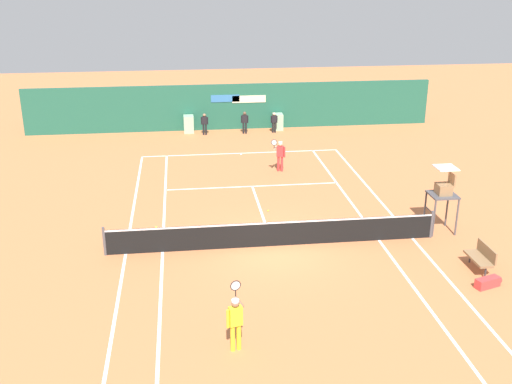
# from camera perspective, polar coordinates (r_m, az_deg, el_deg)

# --- Properties ---
(ground_plane) EXTENTS (80.00, 80.00, 0.01)m
(ground_plane) POSITION_cam_1_polar(r_m,az_deg,el_deg) (22.83, 1.38, -4.44)
(ground_plane) COLOR #C67042
(tennis_net) EXTENTS (12.10, 0.10, 1.07)m
(tennis_net) POSITION_cam_1_polar(r_m,az_deg,el_deg) (22.10, 1.61, -3.88)
(tennis_net) COLOR #4C4C51
(tennis_net) RESTS_ON ground_plane
(sponsor_back_wall) EXTENTS (25.00, 1.02, 2.79)m
(sponsor_back_wall) POSITION_cam_1_polar(r_m,az_deg,el_deg) (37.90, -2.27, 7.92)
(sponsor_back_wall) COLOR #1E5642
(sponsor_back_wall) RESTS_ON ground_plane
(umpire_chair) EXTENTS (1.00, 1.00, 2.59)m
(umpire_chair) POSITION_cam_1_polar(r_m,az_deg,el_deg) (23.96, 17.17, 0.10)
(umpire_chair) COLOR #47474C
(umpire_chair) RESTS_ON ground_plane
(player_bench) EXTENTS (0.54, 1.28, 0.88)m
(player_bench) POSITION_cam_1_polar(r_m,az_deg,el_deg) (21.78, 20.38, -5.65)
(player_bench) COLOR #38383D
(player_bench) RESTS_ON ground_plane
(equipment_bag) EXTENTS (0.99, 0.54, 0.32)m
(equipment_bag) POSITION_cam_1_polar(r_m,az_deg,el_deg) (20.96, 21.06, -7.87)
(equipment_bag) COLOR #DB3838
(equipment_bag) RESTS_ON ground_plane
(player_on_baseline) EXTENTS (0.76, 0.62, 1.76)m
(player_on_baseline) POSITION_cam_1_polar(r_m,az_deg,el_deg) (29.98, 2.26, 3.62)
(player_on_baseline) COLOR red
(player_on_baseline) RESTS_ON ground_plane
(player_near_side) EXTENTS (0.49, 0.76, 1.78)m
(player_near_side) POSITION_cam_1_polar(r_m,az_deg,el_deg) (16.31, -1.94, -11.80)
(player_near_side) COLOR yellow
(player_near_side) RESTS_ON ground_plane
(ball_kid_centre_post) EXTENTS (0.44, 0.19, 1.31)m
(ball_kid_centre_post) POSITION_cam_1_polar(r_m,az_deg,el_deg) (36.76, -4.84, 6.50)
(ball_kid_centre_post) COLOR black
(ball_kid_centre_post) RESTS_ON ground_plane
(ball_kid_right_post) EXTENTS (0.45, 0.21, 1.35)m
(ball_kid_right_post) POSITION_cam_1_polar(r_m,az_deg,el_deg) (36.92, -1.07, 6.67)
(ball_kid_right_post) COLOR black
(ball_kid_right_post) RESTS_ON ground_plane
(ball_kid_left_post) EXTENTS (0.42, 0.17, 1.25)m
(ball_kid_left_post) POSITION_cam_1_polar(r_m,az_deg,el_deg) (37.16, 1.71, 6.66)
(ball_kid_left_post) COLOR black
(ball_kid_left_post) RESTS_ON ground_plane
(tennis_ball_mid_court) EXTENTS (0.07, 0.07, 0.07)m
(tennis_ball_mid_court) POSITION_cam_1_polar(r_m,az_deg,el_deg) (24.09, -9.34, -3.25)
(tennis_ball_mid_court) COLOR #CCE033
(tennis_ball_mid_court) RESTS_ON ground_plane
(tennis_ball_by_sideline) EXTENTS (0.07, 0.07, 0.07)m
(tennis_ball_by_sideline) POSITION_cam_1_polar(r_m,az_deg,el_deg) (25.33, 1.14, -1.75)
(tennis_ball_by_sideline) COLOR #CCE033
(tennis_ball_by_sideline) RESTS_ON ground_plane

